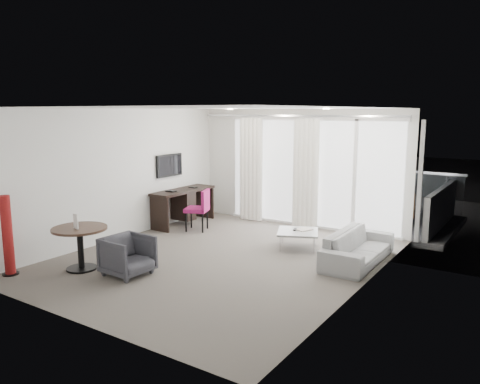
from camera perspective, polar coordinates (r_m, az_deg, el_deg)
The scene contains 28 objects.
floor at distance 8.26m, azimuth -2.31°, elevation -8.14°, with size 5.00×6.00×0.00m, color #59524B.
ceiling at distance 7.86m, azimuth -2.44°, elevation 10.20°, with size 5.00×6.00×0.00m, color white.
wall_left at distance 9.62m, azimuth -14.57°, elevation 2.06°, with size 0.00×6.00×2.60m, color silver.
wall_right at distance 6.83m, azimuth 14.93°, elevation -1.03°, with size 0.00×6.00×2.60m, color silver.
wall_front at distance 5.83m, azimuth -19.85°, elevation -3.11°, with size 5.00×0.00×2.60m, color silver.
window_panel at distance 10.39m, azimuth 8.65°, elevation 2.27°, with size 4.00×0.02×2.38m, color white, non-canonical shape.
window_frame at distance 10.37m, azimuth 8.61°, elevation 2.26°, with size 4.10×0.06×2.44m, color white, non-canonical shape.
curtain_left at distance 10.93m, azimuth 1.36°, elevation 2.74°, with size 0.60×0.20×2.38m, color white, non-canonical shape.
curtain_right at distance 10.26m, azimuth 8.01°, elevation 2.19°, with size 0.60×0.20×2.38m, color white, non-canonical shape.
curtain_track at distance 10.28m, azimuth 6.90°, elevation 9.22°, with size 4.80×0.04×0.04m, color #B2B2B7, non-canonical shape.
downlight_a at distance 9.69m, azimuth -1.22°, elevation 10.08°, with size 0.12×0.12×0.02m, color #FFE0B2.
downlight_b at distance 8.67m, azimuth 10.47°, elevation 9.95°, with size 0.12×0.12×0.02m, color #FFE0B2.
desk at distance 10.72m, azimuth -6.91°, elevation -1.81°, with size 0.53×1.70×0.80m, color black, non-canonical shape.
tv at distance 10.60m, azimuth -8.61°, elevation 3.23°, with size 0.05×0.80×0.50m, color black, non-canonical shape.
desk_chair at distance 10.12m, azimuth -5.31°, elevation -2.19°, with size 0.49×0.46×0.89m, color #911654, non-canonical shape.
round_table at distance 8.06m, azimuth -18.86°, elevation -6.53°, with size 0.88×0.88×0.70m, color #362117, non-canonical shape.
menu_card at distance 7.91m, azimuth -19.34°, elevation -4.10°, with size 0.13×0.02×0.24m, color white, non-canonical shape.
red_lamp at distance 8.17m, azimuth -26.48°, elevation -4.77°, with size 0.25×0.25×1.27m, color maroon.
tub_armchair at distance 7.60m, azimuth -13.52°, elevation -7.55°, with size 0.67×0.69×0.63m, color #303037.
coffee_table at distance 8.90m, azimuth 7.05°, elevation -5.76°, with size 0.74×0.74×0.33m, color gray, non-canonical shape.
remote at distance 8.92m, azimuth 6.72°, elevation -4.43°, with size 0.05×0.15×0.02m, color black, non-canonical shape.
magazine at distance 8.95m, azimuth 7.81°, elevation -4.41°, with size 0.19×0.25×0.01m, color gray, non-canonical shape.
sofa at distance 8.24m, azimuth 14.21°, elevation -6.53°, with size 1.84×0.72×0.54m, color gray.
terrace_slab at distance 11.98m, azimuth 11.54°, elevation -2.94°, with size 5.60×3.00×0.12m, color #4D4D50.
rattan_chair_a at distance 11.43m, azimuth 16.16°, elevation -1.12°, with size 0.62×0.62×0.91m, color brown, non-canonical shape.
rattan_chair_b at distance 11.00m, azimuth 18.62°, elevation -2.06°, with size 0.52×0.52×0.76m, color brown, non-canonical shape.
rattan_table at distance 10.79m, azimuth 12.91°, elevation -2.80°, with size 0.47×0.47×0.47m, color brown, non-canonical shape.
balustrade at distance 13.21m, azimuth 13.97°, elevation 0.62°, with size 5.50×0.06×1.05m, color #B2B2B7, non-canonical shape.
Camera 1 is at (4.59, -6.38, 2.55)m, focal length 35.00 mm.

